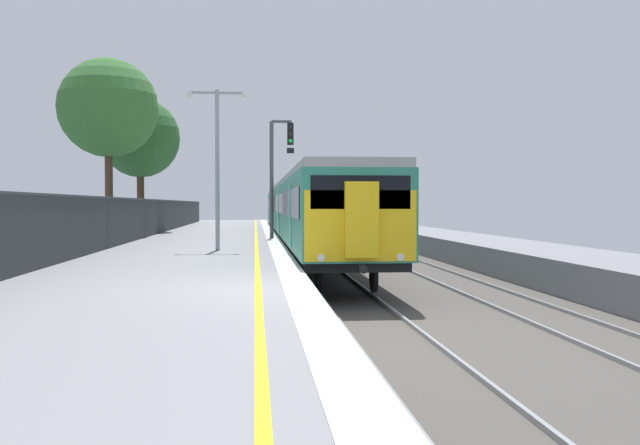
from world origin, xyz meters
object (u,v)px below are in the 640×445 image
(platform_lamp_mid, at_px, (217,155))
(background_tree_left, at_px, (109,110))
(background_tree_centre, at_px, (142,141))
(signal_gantry, at_px, (277,165))
(commuter_train_at_platform, at_px, (301,209))

(platform_lamp_mid, xyz_separation_m, background_tree_left, (-5.83, 10.89, 2.95))
(background_tree_left, xyz_separation_m, background_tree_centre, (0.71, 5.15, -0.98))
(signal_gantry, distance_m, background_tree_centre, 11.29)
(platform_lamp_mid, distance_m, background_tree_left, 12.70)
(platform_lamp_mid, height_order, background_tree_centre, background_tree_centre)
(background_tree_left, bearing_deg, background_tree_centre, 82.14)
(commuter_train_at_platform, bearing_deg, background_tree_left, -163.67)
(platform_lamp_mid, bearing_deg, commuter_train_at_platform, 74.71)
(signal_gantry, relative_size, platform_lamp_mid, 1.00)
(background_tree_centre, bearing_deg, background_tree_left, -97.86)
(signal_gantry, distance_m, platform_lamp_mid, 8.01)
(platform_lamp_mid, xyz_separation_m, background_tree_centre, (-5.12, 16.03, 1.97))
(signal_gantry, height_order, background_tree_left, background_tree_left)
(background_tree_left, relative_size, background_tree_centre, 1.15)
(platform_lamp_mid, relative_size, background_tree_centre, 0.71)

